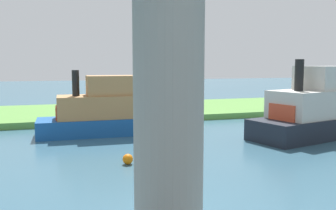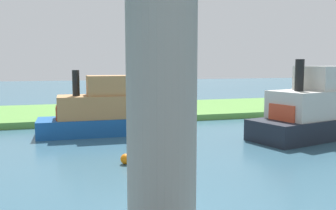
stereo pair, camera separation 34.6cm
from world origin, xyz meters
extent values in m
plane|color=#386075|center=(0.00, 0.00, 0.00)|extent=(160.00, 160.00, 0.00)
cube|color=#5B9342|center=(0.00, -6.00, 0.25)|extent=(80.00, 12.00, 0.50)
cylinder|color=#9E998E|center=(5.89, 18.27, 4.43)|extent=(2.02, 2.02, 8.86)
cylinder|color=#2D334C|center=(0.47, -2.47, 0.78)|extent=(0.29, 0.29, 0.55)
cylinder|color=blue|center=(0.47, -2.47, 1.35)|extent=(0.37, 0.37, 0.60)
sphere|color=tan|center=(0.47, -2.47, 1.77)|extent=(0.24, 0.24, 0.24)
cylinder|color=brown|center=(2.71, -1.03, 0.92)|extent=(0.20, 0.20, 0.85)
cube|color=#195199|center=(5.89, 3.51, 0.57)|extent=(8.54, 3.02, 1.13)
cube|color=#B27F4C|center=(5.42, 3.52, 1.89)|extent=(6.84, 2.69, 1.51)
cube|color=#B27F4C|center=(4.76, 3.54, 3.30)|extent=(4.29, 2.24, 1.32)
cylinder|color=black|center=(7.58, 3.48, 3.49)|extent=(0.47, 0.47, 1.70)
cube|color=#D84C2D|center=(8.15, 3.46, 1.56)|extent=(1.55, 1.73, 0.85)
cube|color=#1E232D|center=(-7.47, 8.50, 0.66)|extent=(10.33, 5.55, 1.31)
cube|color=beige|center=(-8.01, 8.36, 2.18)|extent=(8.34, 4.76, 1.75)
cube|color=beige|center=(-8.75, 8.18, 3.82)|extent=(5.37, 3.60, 1.53)
cylinder|color=black|center=(-5.57, 8.97, 4.04)|extent=(0.55, 0.55, 1.97)
cube|color=#D84C2D|center=(-4.93, 9.13, 1.80)|extent=(2.17, 2.33, 0.98)
cube|color=white|center=(-13.54, 3.24, 0.55)|extent=(8.60, 4.28, 1.10)
cylinder|color=black|center=(-11.92, 2.92, 3.38)|extent=(0.46, 0.46, 1.64)
cube|color=#D84C2D|center=(-11.39, 2.81, 1.51)|extent=(1.75, 1.90, 0.82)
sphere|color=orange|center=(5.76, 11.47, 0.25)|extent=(0.50, 0.50, 0.50)
camera|label=1|loc=(9.04, 28.16, 4.73)|focal=39.12mm
camera|label=2|loc=(8.71, 28.27, 4.73)|focal=39.12mm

